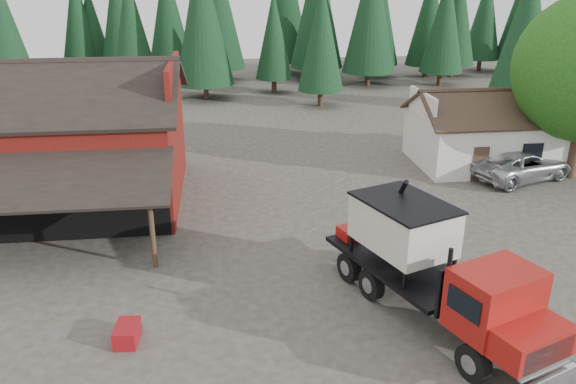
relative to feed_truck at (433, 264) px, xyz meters
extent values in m
plane|color=#3E3931|center=(-4.00, 2.51, -1.97)|extent=(120.00, 120.00, 0.00)
cube|color=maroon|center=(-15.00, 12.51, 0.53)|extent=(12.00, 10.00, 5.00)
cube|color=black|center=(-15.00, 10.01, 4.03)|extent=(12.80, 5.53, 2.35)
cube|color=black|center=(-15.00, 15.01, 4.03)|extent=(12.80, 5.53, 2.35)
cube|color=maroon|center=(-9.00, 12.51, 4.03)|extent=(0.25, 7.00, 2.00)
cube|color=black|center=(-15.00, 5.91, 1.43)|extent=(12.40, 3.53, 1.44)
cylinder|color=#382619|center=(-9.60, 4.61, -0.57)|extent=(0.20, 0.20, 2.80)
cube|color=black|center=(-15.00, 7.46, 0.03)|extent=(11.70, 0.08, 3.90)
cube|color=silver|center=(9.00, 15.51, -0.47)|extent=(8.00, 6.00, 3.00)
cube|color=#38281E|center=(9.00, 14.01, 1.78)|extent=(8.60, 3.42, 1.80)
cube|color=#38281E|center=(9.00, 17.01, 1.78)|extent=(8.60, 3.42, 1.80)
cube|color=silver|center=(5.00, 15.51, 1.78)|extent=(0.20, 4.20, 1.50)
cube|color=silver|center=(13.00, 15.51, 1.78)|extent=(0.20, 4.20, 1.50)
cube|color=#38281E|center=(7.50, 12.49, -0.97)|extent=(0.90, 0.06, 2.00)
cube|color=black|center=(10.50, 12.49, -0.37)|extent=(1.20, 0.06, 1.00)
cylinder|color=#382619|center=(13.00, 12.51, -0.37)|extent=(0.60, 0.60, 3.20)
sphere|color=#175112|center=(11.80, 13.31, 3.03)|extent=(4.40, 4.40, 4.40)
cylinder|color=#382619|center=(2.00, 32.51, -1.17)|extent=(0.44, 0.44, 1.60)
cone|color=black|center=(2.00, 32.51, 3.93)|extent=(3.96, 3.96, 9.00)
cylinder|color=#382619|center=(18.00, 28.51, -1.17)|extent=(0.44, 0.44, 1.60)
cone|color=black|center=(18.00, 28.51, 4.93)|extent=(4.84, 4.84, 11.00)
cylinder|color=#382619|center=(-8.00, 36.51, -1.17)|extent=(0.44, 0.44, 1.60)
cone|color=black|center=(-8.00, 36.51, 5.43)|extent=(5.28, 5.28, 12.00)
cylinder|color=black|center=(0.11, -3.28, -1.41)|extent=(0.74, 1.18, 1.12)
cylinder|color=black|center=(2.11, -2.50, -1.41)|extent=(0.74, 1.18, 1.12)
cylinder|color=black|center=(-1.66, 1.30, -1.41)|extent=(0.74, 1.18, 1.12)
cylinder|color=black|center=(0.34, 2.07, -1.41)|extent=(0.74, 1.18, 1.12)
cylinder|color=black|center=(-2.18, 2.63, -1.41)|extent=(0.74, 1.18, 1.12)
cylinder|color=black|center=(-0.18, 3.41, -1.41)|extent=(0.74, 1.18, 1.12)
cube|color=black|center=(-0.07, 0.16, -1.00)|extent=(4.23, 8.60, 0.41)
cube|color=silver|center=(1.68, -4.37, -1.41)|extent=(2.26, 1.02, 0.46)
cube|color=silver|center=(1.65, -4.27, -0.59)|extent=(1.85, 0.80, 0.92)
cube|color=maroon|center=(1.43, -3.70, -0.44)|extent=(2.62, 2.07, 0.87)
cube|color=maroon|center=(0.95, -2.46, 0.12)|extent=(2.92, 2.51, 1.89)
cube|color=black|center=(1.24, -3.22, 0.43)|extent=(2.03, 0.85, 0.92)
cylinder|color=black|center=(-0.34, -1.97, 0.69)|extent=(0.19, 0.19, 1.84)
cube|color=black|center=(0.58, -1.51, 0.07)|extent=(2.38, 1.02, 1.64)
cube|color=black|center=(-0.59, 1.50, -0.72)|extent=(4.57, 6.47, 0.16)
cube|color=beige|center=(-0.59, 1.50, 0.79)|extent=(3.41, 3.99, 1.64)
cone|color=beige|center=(-0.59, 1.50, -0.23)|extent=(2.91, 2.91, 0.72)
cube|color=black|center=(-0.59, 1.50, 1.63)|extent=(3.54, 4.13, 0.08)
cylinder|color=black|center=(-0.53, 3.05, 0.69)|extent=(0.43, 2.27, 3.12)
cube|color=maroon|center=(-2.05, 3.56, -0.44)|extent=(0.87, 0.98, 0.46)
cylinder|color=silver|center=(1.80, -1.42, -1.10)|extent=(0.90, 1.16, 0.57)
imported|color=#B6BABF|center=(10.00, 12.51, -1.14)|extent=(6.55, 4.55, 1.66)
cube|color=maroon|center=(-10.00, -0.27, -1.67)|extent=(0.79, 1.15, 0.60)
camera|label=1|loc=(-6.74, -15.68, 8.98)|focal=35.00mm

